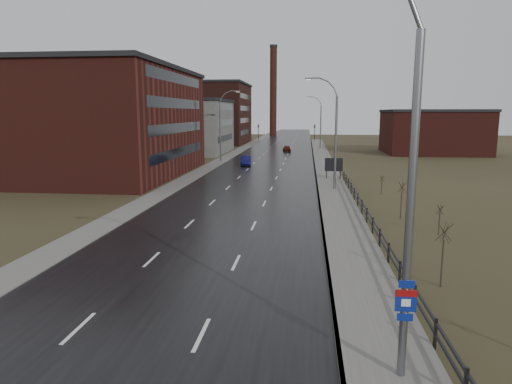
% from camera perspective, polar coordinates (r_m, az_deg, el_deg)
% --- Properties ---
extents(road, '(14.00, 300.00, 0.06)m').
position_cam_1_polar(road, '(71.48, 1.59, 3.57)').
color(road, black).
rests_on(road, ground).
extents(sidewalk_right, '(3.20, 180.00, 0.18)m').
position_cam_1_polar(sidewalk_right, '(46.53, 9.59, 0.12)').
color(sidewalk_right, '#595651').
rests_on(sidewalk_right, ground).
extents(curb_right, '(0.16, 180.00, 0.18)m').
position_cam_1_polar(curb_right, '(46.47, 7.72, 0.16)').
color(curb_right, slate).
rests_on(curb_right, ground).
extents(sidewalk_left, '(2.40, 260.00, 0.12)m').
position_cam_1_polar(sidewalk_left, '(72.61, -4.89, 3.66)').
color(sidewalk_left, '#595651').
rests_on(sidewalk_left, ground).
extents(warehouse_near, '(22.44, 28.56, 13.50)m').
position_cam_1_polar(warehouse_near, '(61.96, -19.58, 8.29)').
color(warehouse_near, '#471914').
rests_on(warehouse_near, ground).
extents(warehouse_mid, '(16.32, 20.40, 10.50)m').
position_cam_1_polar(warehouse_mid, '(92.00, -8.79, 8.13)').
color(warehouse_mid, slate).
rests_on(warehouse_mid, ground).
extents(warehouse_far, '(26.52, 24.48, 15.50)m').
position_cam_1_polar(warehouse_far, '(122.27, -7.42, 9.73)').
color(warehouse_far, '#331611').
rests_on(warehouse_far, ground).
extents(building_right, '(18.36, 16.32, 8.50)m').
position_cam_1_polar(building_right, '(96.03, 21.24, 7.05)').
color(building_right, '#471914').
rests_on(building_right, ground).
extents(smokestack, '(2.70, 2.70, 30.70)m').
position_cam_1_polar(smokestack, '(161.43, 2.17, 12.56)').
color(smokestack, '#331611').
rests_on(smokestack, ground).
extents(streetlight_main, '(3.91, 0.29, 12.11)m').
position_cam_1_polar(streetlight_main, '(13.18, 17.55, 1.62)').
color(streetlight_main, slate).
rests_on(streetlight_main, ground).
extents(streetlight_right_mid, '(3.36, 0.28, 11.35)m').
position_cam_1_polar(streetlight_right_mid, '(46.92, 9.60, 7.27)').
color(streetlight_right_mid, slate).
rests_on(streetlight_right_mid, ground).
extents(streetlight_left, '(3.36, 0.28, 11.35)m').
position_cam_1_polar(streetlight_left, '(74.09, -4.27, 8.28)').
color(streetlight_left, slate).
rests_on(streetlight_left, ground).
extents(streetlight_right_far, '(3.36, 0.28, 11.35)m').
position_cam_1_polar(streetlight_right_far, '(100.86, 7.92, 8.62)').
color(streetlight_right_far, slate).
rests_on(streetlight_right_far, ground).
extents(guardrail, '(0.10, 53.05, 1.10)m').
position_cam_1_polar(guardrail, '(30.30, 14.56, -4.08)').
color(guardrail, black).
rests_on(guardrail, ground).
extents(shrub_c, '(0.70, 0.74, 3.00)m').
position_cam_1_polar(shrub_c, '(22.43, 22.32, -7.06)').
color(shrub_c, '#382D23').
rests_on(shrub_c, ground).
extents(shrub_d, '(0.48, 0.50, 1.99)m').
position_cam_1_polar(shrub_d, '(31.89, 21.95, -3.16)').
color(shrub_d, '#382D23').
rests_on(shrub_d, ground).
extents(shrub_e, '(0.66, 0.70, 2.82)m').
position_cam_1_polar(shrub_e, '(35.67, 17.72, -0.86)').
color(shrub_e, '#382D23').
rests_on(shrub_e, ground).
extents(shrub_f, '(0.45, 0.47, 1.87)m').
position_cam_1_polar(shrub_f, '(45.76, 15.44, 0.89)').
color(shrub_f, '#382D23').
rests_on(shrub_f, ground).
extents(billboard, '(2.09, 0.17, 2.61)m').
position_cam_1_polar(billboard, '(54.62, 9.69, 3.31)').
color(billboard, black).
rests_on(billboard, ground).
extents(traffic_light_left, '(0.58, 2.73, 5.30)m').
position_cam_1_polar(traffic_light_left, '(131.58, 0.29, 8.44)').
color(traffic_light_left, black).
rests_on(traffic_light_left, ground).
extents(traffic_light_right, '(0.58, 2.73, 5.30)m').
position_cam_1_polar(traffic_light_right, '(130.86, 7.35, 8.35)').
color(traffic_light_right, black).
rests_on(traffic_light_right, ground).
extents(car_near, '(2.04, 4.49, 1.43)m').
position_cam_1_polar(car_near, '(68.61, -1.28, 3.89)').
color(car_near, '#0E0F49').
rests_on(car_near, ground).
extents(car_far, '(1.95, 3.90, 1.27)m').
position_cam_1_polar(car_far, '(94.08, 3.88, 5.44)').
color(car_far, '#50170D').
rests_on(car_far, ground).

